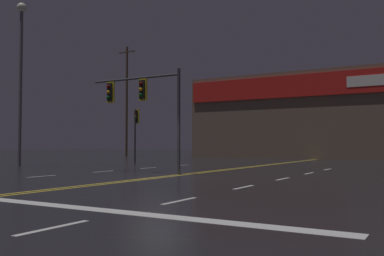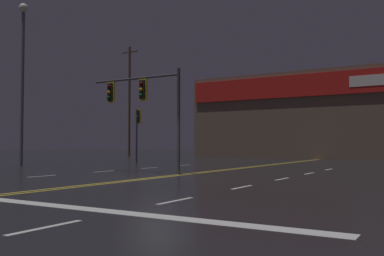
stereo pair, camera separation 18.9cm
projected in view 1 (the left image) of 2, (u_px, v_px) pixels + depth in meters
name	position (u px, v px, depth m)	size (l,w,h in m)	color
ground_plane	(158.00, 178.00, 16.42)	(200.00, 200.00, 0.00)	black
road_markings	(155.00, 181.00, 14.98)	(12.99, 60.00, 0.01)	gold
traffic_signal_median	(140.00, 97.00, 19.25)	(4.81, 0.36, 4.53)	#38383D
traffic_signal_corner_northwest	(136.00, 123.00, 29.50)	(0.42, 0.36, 3.73)	#38383D
streetlight_near_right	(21.00, 62.00, 25.82)	(0.56, 0.56, 9.90)	#59595E
building_backdrop	(328.00, 117.00, 41.35)	(24.72, 10.23, 7.88)	brown
utility_pole_row	(288.00, 96.00, 38.68)	(45.63, 0.26, 12.38)	#4C3828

